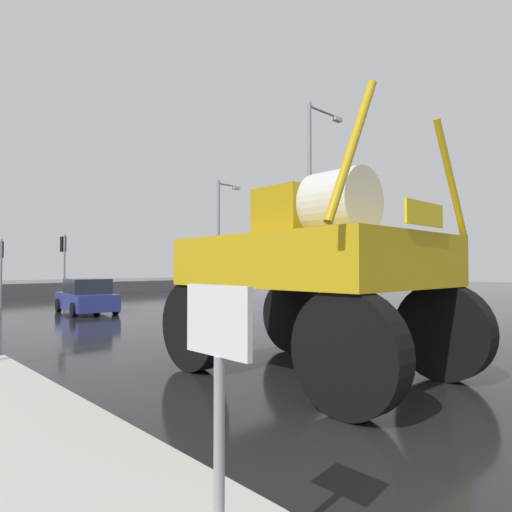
# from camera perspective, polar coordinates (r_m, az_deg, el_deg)

# --- Properties ---
(ground_plane) EXTENTS (120.00, 120.00, 0.00)m
(ground_plane) POSITION_cam_1_polar(r_m,az_deg,el_deg) (18.84, -25.81, -7.50)
(ground_plane) COLOR black
(median_island) EXTENTS (1.80, 8.81, 0.15)m
(median_island) POSITION_cam_1_polar(r_m,az_deg,el_deg) (6.48, -28.88, -18.63)
(median_island) COLOR #B2AFA8
(median_island) RESTS_ON ground
(lane_arrow_sign) EXTENTS (0.07, 0.60, 1.74)m
(lane_arrow_sign) POSITION_cam_1_polar(r_m,az_deg,el_deg) (2.79, -5.00, -15.04)
(lane_arrow_sign) COLOR #99999E
(lane_arrow_sign) RESTS_ON median_island
(oversize_sprayer) EXTENTS (4.19, 5.38, 4.62)m
(oversize_sprayer) POSITION_cam_1_polar(r_m,az_deg,el_deg) (8.18, 7.60, -1.71)
(oversize_sprayer) COLOR black
(oversize_sprayer) RESTS_ON ground
(sedan_ahead) EXTENTS (2.26, 4.27, 1.52)m
(sedan_ahead) POSITION_cam_1_polar(r_m,az_deg,el_deg) (20.60, -21.39, -5.03)
(sedan_ahead) COLOR navy
(sedan_ahead) RESTS_ON ground
(traffic_signal_near_right) EXTENTS (0.24, 0.54, 3.66)m
(traffic_signal_near_right) POSITION_cam_1_polar(r_m,az_deg,el_deg) (14.82, 4.87, 1.03)
(traffic_signal_near_right) COLOR gray
(traffic_signal_near_right) RESTS_ON ground
(traffic_signal_far_left) EXTENTS (0.24, 0.55, 3.83)m
(traffic_signal_far_left) POSITION_cam_1_polar(r_m,az_deg,el_deg) (26.22, -23.99, 0.31)
(traffic_signal_far_left) COLOR gray
(traffic_signal_far_left) RESTS_ON ground
(traffic_signal_far_right) EXTENTS (0.24, 0.55, 3.43)m
(traffic_signal_far_right) POSITION_cam_1_polar(r_m,az_deg,el_deg) (25.36, -30.57, -0.21)
(traffic_signal_far_right) COLOR gray
(traffic_signal_far_right) RESTS_ON ground
(streetlight_near_right) EXTENTS (2.26, 0.24, 8.82)m
(streetlight_near_right) POSITION_cam_1_polar(r_m,az_deg,el_deg) (18.18, 7.39, 7.66)
(streetlight_near_right) COLOR gray
(streetlight_near_right) RESTS_ON ground
(streetlight_far_right) EXTENTS (1.68, 0.24, 7.03)m
(streetlight_far_right) POSITION_cam_1_polar(r_m,az_deg,el_deg) (25.16, -4.75, 2.85)
(streetlight_far_right) COLOR gray
(streetlight_far_right) RESTS_ON ground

